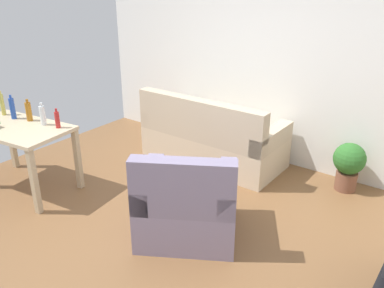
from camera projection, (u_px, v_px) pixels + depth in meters
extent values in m
cube|color=brown|center=(154.00, 228.00, 4.00)|extent=(5.20, 4.40, 0.02)
cube|color=white|center=(266.00, 56.00, 5.09)|extent=(5.20, 0.10, 2.70)
cube|color=beige|center=(214.00, 146.00, 5.35)|extent=(1.81, 0.84, 0.40)
cube|color=#C0AD91|center=(199.00, 120.00, 4.92)|extent=(1.81, 0.16, 0.52)
cube|color=#C8B597|center=(272.00, 139.00, 4.78)|extent=(0.16, 0.84, 0.22)
cube|color=#C8B597|center=(165.00, 112.00, 5.68)|extent=(0.16, 0.84, 0.22)
cube|color=#C6B28E|center=(16.00, 128.00, 4.45)|extent=(1.28, 0.85, 0.04)
cube|color=tan|center=(34.00, 182.00, 4.10)|extent=(0.07, 0.07, 0.72)
cube|color=tan|center=(12.00, 141.00, 5.10)|extent=(0.07, 0.07, 0.72)
cube|color=tan|center=(78.00, 159.00, 4.60)|extent=(0.07, 0.07, 0.72)
cylinder|color=brown|center=(346.00, 181.00, 4.66)|extent=(0.24, 0.24, 0.22)
sphere|color=#2D6B28|center=(350.00, 159.00, 4.55)|extent=(0.36, 0.36, 0.36)
cube|color=gray|center=(188.00, 213.00, 3.86)|extent=(1.20, 1.18, 0.40)
cube|color=slate|center=(183.00, 188.00, 3.37)|extent=(0.86, 0.59, 0.52)
cube|color=gray|center=(228.00, 187.00, 3.70)|extent=(0.56, 0.81, 0.22)
cube|color=gray|center=(148.00, 183.00, 3.78)|extent=(0.56, 0.81, 0.22)
cylinder|color=#BCB24C|center=(2.00, 105.00, 4.76)|extent=(0.05, 0.05, 0.25)
cylinder|color=#BCB24C|center=(0.00, 93.00, 4.70)|extent=(0.02, 0.02, 0.04)
cylinder|color=#2347A3|center=(12.00, 109.00, 4.64)|extent=(0.06, 0.06, 0.24)
cylinder|color=#2347A3|center=(10.00, 97.00, 4.58)|extent=(0.03, 0.03, 0.04)
cylinder|color=#9E6019|center=(29.00, 112.00, 4.58)|extent=(0.07, 0.07, 0.22)
cylinder|color=#9E6019|center=(27.00, 101.00, 4.53)|extent=(0.03, 0.03, 0.04)
cylinder|color=silver|center=(43.00, 116.00, 4.45)|extent=(0.06, 0.06, 0.21)
cylinder|color=silver|center=(41.00, 105.00, 4.40)|extent=(0.03, 0.03, 0.04)
cylinder|color=#AD2323|center=(57.00, 120.00, 4.37)|extent=(0.05, 0.05, 0.18)
cylinder|color=#AD2323|center=(56.00, 110.00, 4.33)|extent=(0.02, 0.02, 0.04)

